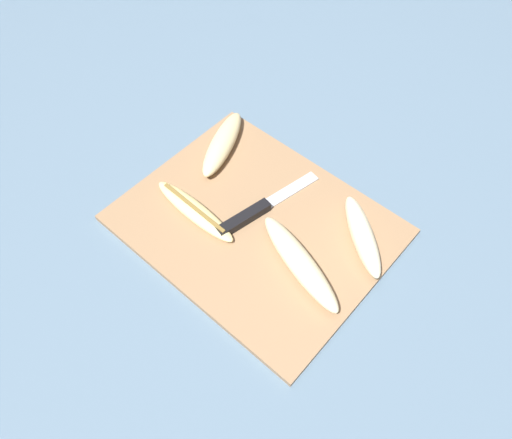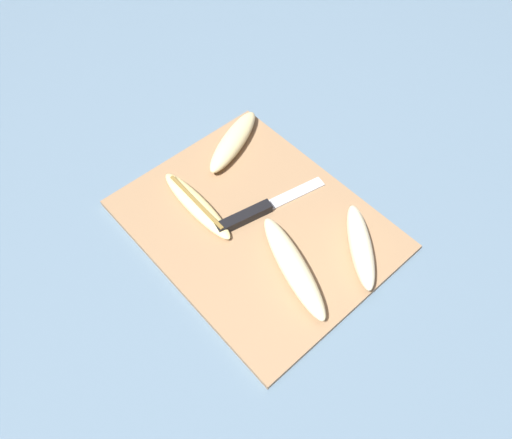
{
  "view_description": "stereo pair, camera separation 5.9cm",
  "coord_description": "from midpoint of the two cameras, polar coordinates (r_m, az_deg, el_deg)",
  "views": [
    {
      "loc": [
        0.34,
        -0.38,
        0.74
      ],
      "look_at": [
        0.0,
        0.0,
        0.02
      ],
      "focal_mm": 35.0,
      "sensor_mm": 36.0,
      "label": 1
    },
    {
      "loc": [
        0.38,
        -0.34,
        0.74
      ],
      "look_at": [
        0.0,
        0.0,
        0.02
      ],
      "focal_mm": 35.0,
      "sensor_mm": 36.0,
      "label": 2
    }
  ],
  "objects": [
    {
      "name": "banana_golden_short",
      "position": [
        0.9,
        -4.96,
        1.57
      ],
      "size": [
        0.19,
        0.04,
        0.02
      ],
      "rotation": [
        0.0,
        0.0,
        1.54
      ],
      "color": "#EDD689",
      "rests_on": "cutting_board"
    },
    {
      "name": "ground_plane",
      "position": [
        0.89,
        1.88,
        -0.9
      ],
      "size": [
        4.0,
        4.0,
        0.0
      ],
      "primitive_type": "plane",
      "color": "slate"
    },
    {
      "name": "banana_cream_curved",
      "position": [
        0.82,
        6.33,
        -5.46
      ],
      "size": [
        0.21,
        0.1,
        0.04
      ],
      "rotation": [
        0.0,
        0.0,
        1.26
      ],
      "color": "beige",
      "rests_on": "cutting_board"
    },
    {
      "name": "knife",
      "position": [
        0.88,
        1.57,
        0.6
      ],
      "size": [
        0.07,
        0.22,
        0.02
      ],
      "rotation": [
        0.0,
        0.0,
        -0.2
      ],
      "color": "black",
      "rests_on": "cutting_board"
    },
    {
      "name": "cutting_board",
      "position": [
        0.89,
        1.89,
        -0.69
      ],
      "size": [
        0.45,
        0.36,
        0.01
      ],
      "color": "#997551",
      "rests_on": "ground_plane"
    },
    {
      "name": "banana_bright_far",
      "position": [
        0.86,
        13.77,
        -3.03
      ],
      "size": [
        0.15,
        0.13,
        0.04
      ],
      "rotation": [
        0.0,
        0.0,
        0.9
      ],
      "color": "beige",
      "rests_on": "cutting_board"
    },
    {
      "name": "banana_ripe_center",
      "position": [
        0.99,
        -0.9,
        8.87
      ],
      "size": [
        0.11,
        0.18,
        0.03
      ],
      "rotation": [
        0.0,
        0.0,
        3.54
      ],
      "color": "beige",
      "rests_on": "cutting_board"
    }
  ]
}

